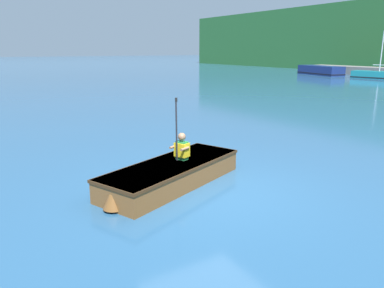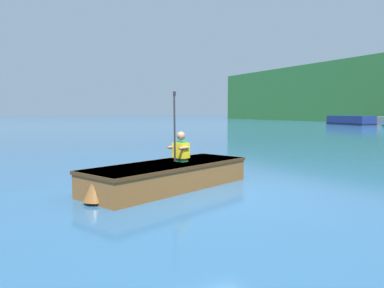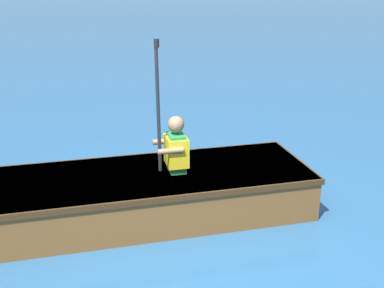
# 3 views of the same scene
# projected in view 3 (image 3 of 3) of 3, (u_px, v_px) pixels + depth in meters

# --- Properties ---
(ground_plane) EXTENTS (300.00, 300.00, 0.00)m
(ground_plane) POSITION_uv_depth(u_px,v_px,m) (185.00, 257.00, 4.37)
(ground_plane) COLOR #28567F
(rowboat_foreground) EXTENTS (2.39, 3.68, 0.48)m
(rowboat_foreground) POSITION_uv_depth(u_px,v_px,m) (140.00, 193.00, 5.02)
(rowboat_foreground) COLOR brown
(rowboat_foreground) RESTS_ON ground
(person_paddler) EXTENTS (0.43, 0.42, 1.37)m
(person_paddler) POSITION_uv_depth(u_px,v_px,m) (175.00, 146.00, 4.95)
(person_paddler) COLOR #267F3F
(person_paddler) RESTS_ON rowboat_foreground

